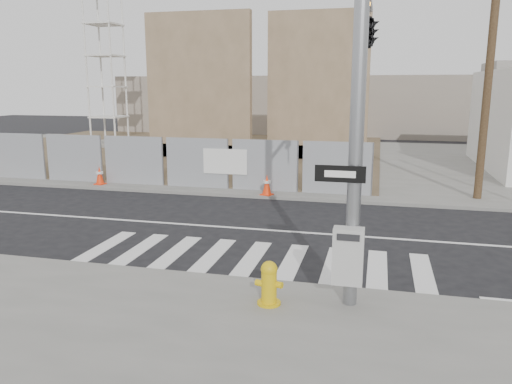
% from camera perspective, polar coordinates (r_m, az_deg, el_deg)
% --- Properties ---
extents(ground, '(100.00, 100.00, 0.00)m').
position_cam_1_polar(ground, '(14.67, 1.95, -4.42)').
color(ground, black).
rests_on(ground, ground).
extents(sidewalk_far, '(50.00, 20.00, 0.12)m').
position_cam_1_polar(sidewalk_far, '(28.22, 7.86, 3.56)').
color(sidewalk_far, slate).
rests_on(sidewalk_far, ground).
extents(signal_pole, '(0.96, 5.87, 7.00)m').
position_cam_1_polar(signal_pole, '(11.75, 12.35, 14.84)').
color(signal_pole, gray).
rests_on(signal_pole, sidewalk_near).
extents(chain_link_fence, '(24.60, 0.04, 2.00)m').
position_cam_1_polar(chain_link_fence, '(22.97, -20.47, 3.67)').
color(chain_link_fence, gray).
rests_on(chain_link_fence, sidewalk_far).
extents(concrete_wall_left, '(6.00, 1.30, 8.00)m').
position_cam_1_polar(concrete_wall_left, '(28.63, -6.45, 10.38)').
color(concrete_wall_left, brown).
rests_on(concrete_wall_left, sidewalk_far).
extents(concrete_wall_right, '(5.50, 1.30, 8.00)m').
position_cam_1_polar(concrete_wall_right, '(28.07, 7.04, 10.34)').
color(concrete_wall_right, brown).
rests_on(concrete_wall_right, sidewalk_far).
extents(crane_tower, '(2.60, 2.60, 18.15)m').
position_cam_1_polar(crane_tower, '(35.93, -17.14, 19.29)').
color(crane_tower, slate).
rests_on(crane_tower, sidewalk_far).
extents(utility_pole_right, '(1.60, 0.28, 10.00)m').
position_cam_1_polar(utility_pole_right, '(19.64, 25.24, 13.99)').
color(utility_pole_right, brown).
rests_on(utility_pole_right, sidewalk_far).
extents(fire_hydrant, '(0.55, 0.55, 0.85)m').
position_cam_1_polar(fire_hydrant, '(9.48, 1.50, -10.36)').
color(fire_hydrant, gold).
rests_on(fire_hydrant, sidewalk_near).
extents(traffic_cone_b, '(0.35, 0.35, 0.64)m').
position_cam_1_polar(traffic_cone_b, '(23.23, -19.49, 2.10)').
color(traffic_cone_b, orange).
rests_on(traffic_cone_b, sidewalk_far).
extents(traffic_cone_c, '(0.46, 0.46, 0.76)m').
position_cam_1_polar(traffic_cone_c, '(21.84, -17.44, 1.82)').
color(traffic_cone_c, red).
rests_on(traffic_cone_c, sidewalk_far).
extents(traffic_cone_d, '(0.51, 0.51, 0.78)m').
position_cam_1_polar(traffic_cone_d, '(18.79, 1.25, 0.81)').
color(traffic_cone_d, '#FF370D').
rests_on(traffic_cone_d, sidewalk_far).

